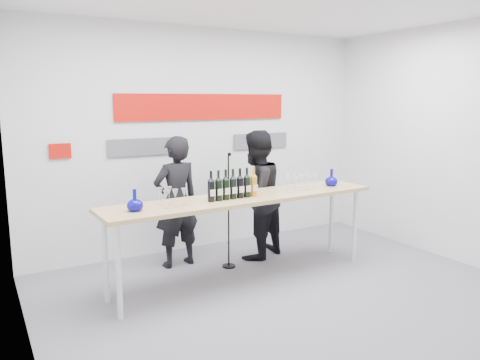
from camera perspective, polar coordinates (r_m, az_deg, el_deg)
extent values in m
plane|color=slate|center=(5.16, 5.82, -13.65)|extent=(5.00, 5.00, 0.00)
cube|color=silver|center=(6.49, -4.31, 4.90)|extent=(5.00, 0.04, 3.00)
cube|color=#BE1008|center=(6.44, -4.25, 8.87)|extent=(2.50, 0.02, 0.35)
cube|color=#59595E|center=(6.13, -11.81, 3.97)|extent=(0.90, 0.02, 0.22)
cube|color=#59595E|center=(6.90, 2.58, 4.79)|extent=(0.90, 0.02, 0.22)
cube|color=#BE1008|center=(5.90, -21.08, 3.30)|extent=(0.25, 0.02, 0.18)
cube|color=#DAB275|center=(5.24, 0.54, -2.23)|extent=(3.28, 0.76, 0.04)
cylinder|color=silver|center=(4.58, -14.57, -10.77)|extent=(0.05, 0.05, 0.94)
cylinder|color=silver|center=(6.14, 13.83, -5.44)|extent=(0.05, 0.05, 0.94)
cylinder|color=silver|center=(4.97, -16.09, -9.17)|extent=(0.05, 0.05, 0.94)
cylinder|color=silver|center=(6.44, 11.06, -4.63)|extent=(0.05, 0.05, 0.94)
imported|color=black|center=(5.79, -7.78, -2.67)|extent=(0.63, 0.45, 1.62)
imported|color=black|center=(6.05, 1.95, -1.82)|extent=(0.99, 0.89, 1.67)
cylinder|color=black|center=(5.90, -1.37, -10.43)|extent=(0.17, 0.17, 0.02)
cylinder|color=black|center=(5.70, -1.40, -3.96)|extent=(0.02, 0.02, 1.39)
sphere|color=black|center=(5.55, -1.30, 3.15)|extent=(0.05, 0.05, 0.05)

